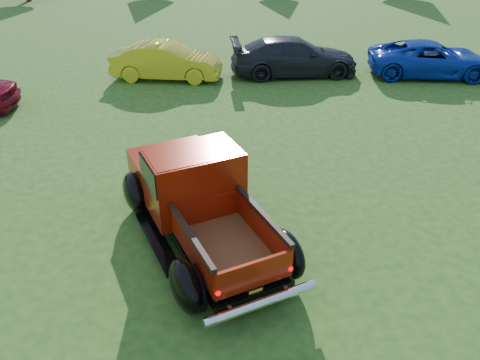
{
  "coord_description": "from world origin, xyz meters",
  "views": [
    {
      "loc": [
        -0.46,
        -7.76,
        5.83
      ],
      "look_at": [
        0.34,
        0.2,
        1.15
      ],
      "focal_mm": 35.0,
      "sensor_mm": 36.0,
      "label": 1
    }
  ],
  "objects": [
    {
      "name": "show_car_yellow",
      "position": [
        -1.5,
        10.31,
        0.69
      ],
      "size": [
        4.41,
        2.25,
        1.38
      ],
      "primitive_type": "imported",
      "rotation": [
        0.0,
        0.0,
        1.38
      ],
      "color": "gold",
      "rests_on": "ground"
    },
    {
      "name": "show_car_blue",
      "position": [
        8.86,
        9.67,
        0.67
      ],
      "size": [
        5.11,
        3.02,
        1.33
      ],
      "primitive_type": "imported",
      "rotation": [
        0.0,
        0.0,
        1.4
      ],
      "color": "#0E2E9F",
      "rests_on": "ground"
    },
    {
      "name": "show_car_grey",
      "position": [
        3.5,
        10.35,
        0.72
      ],
      "size": [
        5.0,
        2.04,
        1.45
      ],
      "primitive_type": "imported",
      "rotation": [
        0.0,
        0.0,
        1.57
      ],
      "color": "black",
      "rests_on": "ground"
    },
    {
      "name": "ground",
      "position": [
        0.0,
        0.0,
        0.0
      ],
      "size": [
        120.0,
        120.0,
        0.0
      ],
      "primitive_type": "plane",
      "color": "#234E16",
      "rests_on": "ground"
    },
    {
      "name": "pickup_truck",
      "position": [
        -0.57,
        0.17,
        0.88
      ],
      "size": [
        3.67,
        5.32,
        1.85
      ],
      "rotation": [
        0.0,
        0.0,
        0.35
      ],
      "color": "black",
      "rests_on": "ground"
    }
  ]
}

